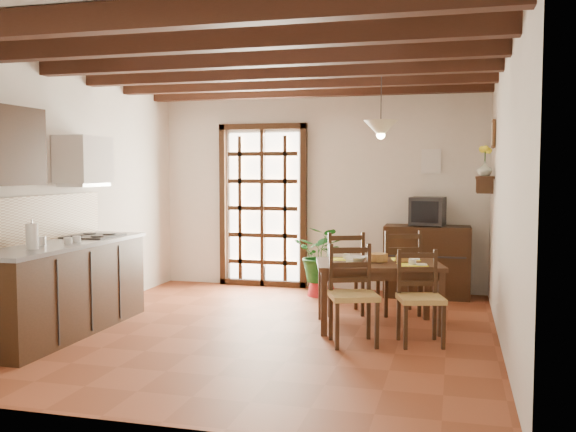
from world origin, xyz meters
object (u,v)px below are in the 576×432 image
(chair_far_left, at_px, (343,288))
(crt_tv, at_px, (428,211))
(kitchen_counter, at_px, (64,287))
(potted_plant, at_px, (322,252))
(dining_table, at_px, (378,271))
(chair_near_left, at_px, (353,313))
(chair_far_right, at_px, (399,287))
(sideboard, at_px, (427,261))
(pendant_lamp, at_px, (381,127))
(chair_near_right, at_px, (420,315))

(chair_far_left, bearing_deg, crt_tv, -146.28)
(kitchen_counter, height_order, potted_plant, potted_plant)
(kitchen_counter, distance_m, dining_table, 3.19)
(chair_near_left, relative_size, crt_tv, 2.00)
(chair_near_left, xyz_separation_m, potted_plant, (-0.76, 2.20, 0.28))
(kitchen_counter, relative_size, crt_tv, 4.82)
(potted_plant, bearing_deg, chair_far_right, -37.09)
(dining_table, relative_size, potted_plant, 0.75)
(chair_near_left, distance_m, potted_plant, 2.35)
(chair_near_left, bearing_deg, sideboard, 56.77)
(chair_near_left, xyz_separation_m, sideboard, (0.57, 2.48, 0.17))
(dining_table, distance_m, pendant_lamp, 1.49)
(sideboard, bearing_deg, kitchen_counter, -141.63)
(kitchen_counter, height_order, sideboard, kitchen_counter)
(chair_far_left, xyz_separation_m, pendant_lamp, (0.46, -0.45, 1.78))
(dining_table, bearing_deg, crt_tv, 62.81)
(dining_table, relative_size, chair_far_left, 1.50)
(dining_table, height_order, potted_plant, potted_plant)
(chair_near_right, bearing_deg, crt_tv, 74.96)
(dining_table, relative_size, crt_tv, 3.04)
(chair_far_right, relative_size, pendant_lamp, 1.14)
(chair_near_left, xyz_separation_m, chair_far_left, (-0.31, 1.25, 0.00))
(chair_far_left, xyz_separation_m, sideboard, (0.88, 1.23, 0.16))
(chair_near_right, distance_m, crt_tv, 2.47)
(kitchen_counter, height_order, chair_near_left, kitchen_counter)
(crt_tv, bearing_deg, chair_near_left, -95.16)
(crt_tv, bearing_deg, sideboard, 97.80)
(chair_near_left, distance_m, chair_far_left, 1.29)
(pendant_lamp, bearing_deg, crt_tv, 76.01)
(kitchen_counter, bearing_deg, pendant_lamp, 20.77)
(chair_near_left, bearing_deg, crt_tv, 56.74)
(potted_plant, bearing_deg, chair_near_left, -71.01)
(dining_table, height_order, chair_far_right, chair_far_right)
(chair_near_left, relative_size, chair_near_right, 1.06)
(sideboard, bearing_deg, chair_far_right, -104.87)
(sideboard, xyz_separation_m, potted_plant, (-1.33, -0.28, 0.11))
(chair_near_right, height_order, sideboard, sideboard)
(chair_far_left, relative_size, potted_plant, 0.50)
(dining_table, height_order, pendant_lamp, pendant_lamp)
(potted_plant, bearing_deg, pendant_lamp, -57.03)
(dining_table, bearing_deg, potted_plant, 107.25)
(sideboard, relative_size, pendant_lamp, 1.28)
(sideboard, xyz_separation_m, crt_tv, (0.00, -0.01, 0.65))
(chair_far_right, bearing_deg, potted_plant, -58.17)
(kitchen_counter, distance_m, sideboard, 4.44)
(dining_table, xyz_separation_m, crt_tv, (0.42, 1.78, 0.51))
(kitchen_counter, height_order, chair_far_right, kitchen_counter)
(kitchen_counter, xyz_separation_m, crt_tv, (3.43, 2.82, 0.64))
(chair_far_right, height_order, pendant_lamp, pendant_lamp)
(sideboard, bearing_deg, dining_table, -104.30)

